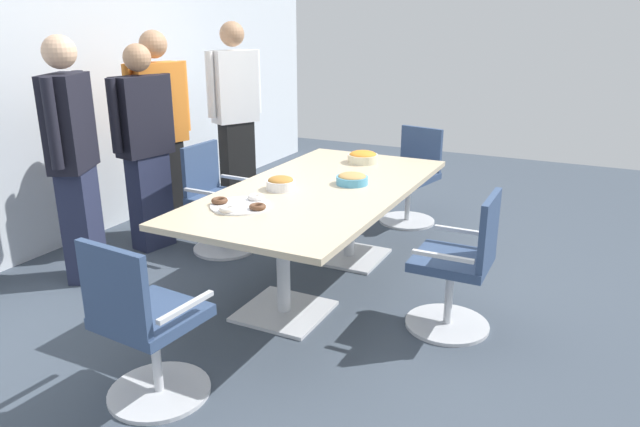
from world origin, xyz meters
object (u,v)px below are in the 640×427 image
(conference_table, at_px, (320,204))
(snack_bowl_pretzels, at_px, (281,183))
(office_chair_2, at_px, (411,181))
(person_standing_3, at_px, (235,112))
(snack_bowl_cookies, at_px, (352,179))
(office_chair_0, at_px, (145,330))
(office_chair_1, at_px, (460,270))
(donut_platter, at_px, (240,205))
(person_standing_1, at_px, (145,146))
(person_standing_2, at_px, (161,132))
(office_chair_3, at_px, (217,204))
(person_standing_0, at_px, (73,158))
(snack_bowl_chips_orange, at_px, (363,157))

(conference_table, distance_m, snack_bowl_pretzels, 0.33)
(office_chair_2, height_order, person_standing_3, person_standing_3)
(conference_table, bearing_deg, snack_bowl_cookies, -44.63)
(office_chair_0, xyz_separation_m, office_chair_1, (1.45, -1.25, 0.00))
(office_chair_0, bearing_deg, snack_bowl_cookies, 84.88)
(conference_table, bearing_deg, office_chair_1, -102.12)
(donut_platter, bearing_deg, snack_bowl_pretzels, -3.45)
(person_standing_1, xyz_separation_m, person_standing_2, (0.30, 0.09, 0.06))
(office_chair_3, bearing_deg, snack_bowl_cookies, 89.10)
(office_chair_0, bearing_deg, snack_bowl_pretzels, 97.55)
(conference_table, xyz_separation_m, person_standing_0, (-0.71, 1.65, 0.32))
(person_standing_0, bearing_deg, snack_bowl_chips_orange, 107.09)
(snack_bowl_chips_orange, height_order, donut_platter, snack_bowl_chips_orange)
(person_standing_3, bearing_deg, donut_platter, 61.32)
(person_standing_3, relative_size, snack_bowl_pretzels, 9.12)
(person_standing_3, bearing_deg, office_chair_1, 86.47)
(person_standing_2, bearing_deg, office_chair_1, 96.92)
(person_standing_1, relative_size, donut_platter, 4.28)
(office_chair_3, height_order, snack_bowl_pretzels, office_chair_3)
(office_chair_3, distance_m, person_standing_1, 0.77)
(conference_table, relative_size, office_chair_3, 2.64)
(snack_bowl_chips_orange, relative_size, snack_bowl_cookies, 1.10)
(office_chair_0, relative_size, person_standing_0, 0.50)
(office_chair_0, height_order, donut_platter, office_chair_0)
(conference_table, height_order, person_standing_1, person_standing_1)
(person_standing_1, height_order, snack_bowl_pretzels, person_standing_1)
(office_chair_2, height_order, person_standing_0, person_standing_0)
(office_chair_0, height_order, snack_bowl_pretzels, office_chair_0)
(office_chair_0, bearing_deg, donut_platter, 100.31)
(snack_bowl_cookies, bearing_deg, office_chair_0, 170.00)
(office_chair_3, distance_m, snack_bowl_cookies, 1.33)
(conference_table, relative_size, office_chair_2, 2.64)
(conference_table, distance_m, snack_bowl_chips_orange, 0.87)
(snack_bowl_cookies, relative_size, snack_bowl_pretzels, 1.13)
(office_chair_2, xyz_separation_m, snack_bowl_cookies, (-1.51, -0.01, 0.39))
(person_standing_0, height_order, snack_bowl_chips_orange, person_standing_0)
(person_standing_0, bearing_deg, snack_bowl_cookies, 89.32)
(person_standing_3, bearing_deg, person_standing_1, 26.41)
(donut_platter, bearing_deg, person_standing_1, 64.14)
(office_chair_1, distance_m, person_standing_0, 2.83)
(conference_table, relative_size, snack_bowl_pretzels, 11.61)
(conference_table, height_order, person_standing_3, person_standing_3)
(person_standing_3, bearing_deg, person_standing_2, 21.32)
(office_chair_0, distance_m, person_standing_1, 2.32)
(office_chair_0, distance_m, donut_platter, 1.11)
(office_chair_2, distance_m, person_standing_2, 2.39)
(snack_bowl_chips_orange, bearing_deg, office_chair_0, 176.89)
(snack_bowl_cookies, bearing_deg, person_standing_2, 85.48)
(person_standing_0, height_order, snack_bowl_pretzels, person_standing_0)
(snack_bowl_chips_orange, bearing_deg, person_standing_3, 72.69)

